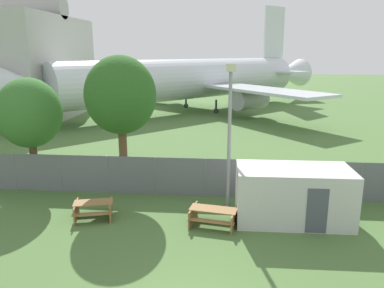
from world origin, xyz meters
TOP-DOWN VIEW (x-y plane):
  - perimeter_fence at (0.00, 9.65)m, footprint 56.07×0.07m
  - airplane at (-3.17, 37.64)m, footprint 34.58×35.33m
  - portable_cabin at (3.95, 7.18)m, footprint 4.90×2.55m
  - picnic_bench_near_cabin at (0.53, 6.35)m, footprint 2.20×1.73m
  - picnic_bench_open_grass at (-4.79, 6.59)m, footprint 1.99×1.78m
  - tree_left_of_cabin at (-4.37, 10.22)m, footprint 3.63×3.63m
  - tree_far_right at (-9.22, 10.03)m, footprint 3.32×3.32m
  - light_mast at (1.15, 8.42)m, footprint 0.44×0.44m

SIDE VIEW (x-z plane):
  - picnic_bench_open_grass at x=-4.79m, z-range 0.09..0.85m
  - picnic_bench_near_cabin at x=0.53m, z-range 0.10..0.86m
  - perimeter_fence at x=0.00m, z-range 0.00..2.01m
  - portable_cabin at x=3.95m, z-range 0.00..2.38m
  - airplane at x=-3.17m, z-range -2.81..10.70m
  - tree_far_right at x=-9.22m, z-range 1.12..7.06m
  - light_mast at x=1.15m, z-range 0.83..7.55m
  - tree_left_of_cabin at x=-4.37m, z-range 1.50..8.58m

